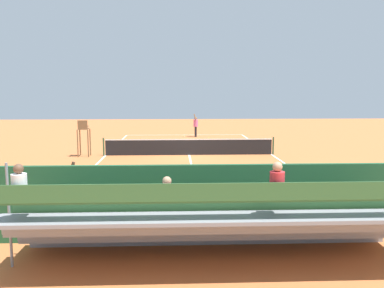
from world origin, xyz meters
TOP-DOWN VIEW (x-y plane):
  - ground_plane at (0.00, 0.00)m, footprint 60.00×60.00m
  - court_line_markings at (0.00, -0.04)m, footprint 10.10×22.20m
  - tennis_net at (0.00, 0.00)m, footprint 10.30×0.10m
  - backdrop_wall at (0.00, 14.00)m, footprint 18.00×0.16m
  - bleacher_stand at (0.08, 15.33)m, footprint 9.06×2.40m
  - umpire_chair at (6.20, 0.27)m, footprint 0.67×0.67m
  - courtside_bench at (-1.60, 13.27)m, footprint 1.80×0.40m
  - equipment_bag at (0.00, 13.40)m, footprint 0.90×0.36m
  - tennis_player at (-0.88, -9.51)m, footprint 0.44×0.56m
  - tennis_racket at (0.06, -9.81)m, footprint 0.37×0.59m
  - tennis_ball_near at (-1.89, -8.45)m, footprint 0.07×0.07m
  - line_judge at (3.76, 13.17)m, footprint 0.37×0.54m

SIDE VIEW (x-z plane):
  - ground_plane at x=0.00m, z-range 0.00..0.00m
  - court_line_markings at x=0.00m, z-range 0.00..0.01m
  - tennis_racket at x=0.06m, z-range 0.00..0.03m
  - tennis_ball_near at x=-1.89m, z-range 0.00..0.07m
  - equipment_bag at x=0.00m, z-range 0.00..0.36m
  - tennis_net at x=0.00m, z-range -0.03..1.04m
  - courtside_bench at x=-1.60m, z-range 0.09..1.02m
  - bleacher_stand at x=0.08m, z-range -0.31..2.17m
  - backdrop_wall at x=0.00m, z-range 0.00..2.00m
  - tennis_player at x=-0.88m, z-range 0.05..1.98m
  - line_judge at x=3.76m, z-range 0.05..1.98m
  - umpire_chair at x=6.20m, z-range 0.24..2.38m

